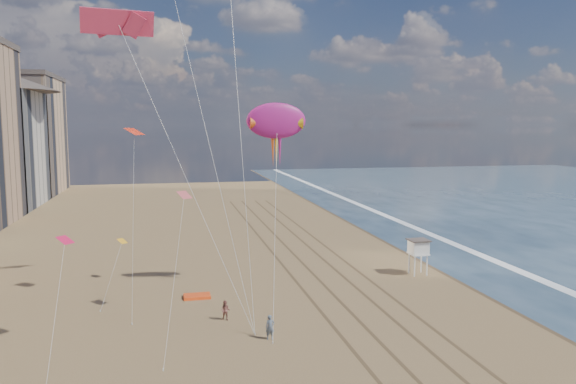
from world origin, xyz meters
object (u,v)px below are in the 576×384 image
object	(u,v)px
grounded_kite	(197,296)
show_kite	(276,121)
lifeguard_stand	(418,248)
kite_flyer_b	(225,310)
kite_flyer_a	(270,327)

from	to	relation	value
grounded_kite	show_kite	xyz separation A→B (m)	(7.57, 1.02, 15.81)
lifeguard_stand	kite_flyer_b	bearing A→B (deg)	-155.45
lifeguard_stand	kite_flyer_b	xyz separation A→B (m)	(-21.15, -9.66, -2.08)
lifeguard_stand	show_kite	bearing A→B (deg)	-171.94
grounded_kite	show_kite	size ratio (longest dim) A/B	0.12
show_kite	lifeguard_stand	bearing A→B (deg)	8.06
lifeguard_stand	kite_flyer_b	distance (m)	23.34
grounded_kite	kite_flyer_a	xyz separation A→B (m)	(4.72, -11.19, 0.77)
kite_flyer_a	kite_flyer_b	xyz separation A→B (m)	(-2.78, 4.75, -0.11)
lifeguard_stand	kite_flyer_b	size ratio (longest dim) A/B	2.33
show_kite	kite_flyer_a	size ratio (longest dim) A/B	11.00
lifeguard_stand	grounded_kite	size ratio (longest dim) A/B	1.56
lifeguard_stand	show_kite	xyz separation A→B (m)	(-15.52, -2.20, 13.07)
lifeguard_stand	kite_flyer_a	xyz separation A→B (m)	(-18.36, -14.41, -1.97)
kite_flyer_a	kite_flyer_b	bearing A→B (deg)	124.84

